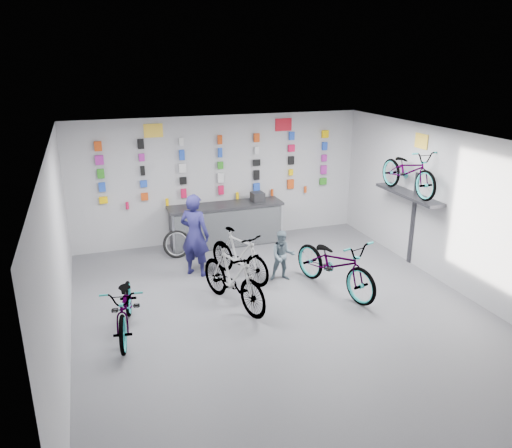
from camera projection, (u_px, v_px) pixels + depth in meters
name	position (u px, v px, depth m)	size (l,w,h in m)	color
floor	(281.00, 312.00, 8.77)	(8.00, 8.00, 0.00)	#4F4F54
ceiling	(285.00, 142.00, 7.81)	(8.00, 8.00, 0.00)	white
wall_back	(220.00, 179.00, 11.87)	(7.00, 7.00, 0.00)	#B0B0B2
wall_front	(442.00, 366.00, 4.71)	(7.00, 7.00, 0.00)	#B0B0B2
wall_left	(59.00, 259.00, 7.21)	(8.00, 8.00, 0.00)	#B0B0B2
wall_right	(455.00, 212.00, 9.38)	(8.00, 8.00, 0.00)	#B0B0B2
counter	(226.00, 225.00, 11.79)	(2.70, 0.66, 1.00)	black
merch_wall	(220.00, 168.00, 11.72)	(5.58, 0.08, 1.56)	#FFC600
wall_bracket	(409.00, 198.00, 10.41)	(0.39, 1.90, 2.00)	#333338
sign_left	(153.00, 131.00, 11.00)	(0.42, 0.02, 0.30)	yellow
sign_right	(283.00, 125.00, 11.96)	(0.42, 0.02, 0.30)	red
sign_side	(421.00, 141.00, 10.08)	(0.02, 0.40, 0.30)	yellow
bike_left	(126.00, 306.00, 7.99)	(0.63, 1.81, 0.95)	gray
bike_center	(233.00, 277.00, 8.84)	(0.53, 1.86, 1.12)	gray
bike_right	(335.00, 264.00, 9.44)	(0.73, 2.10, 1.10)	gray
bike_service	(239.00, 255.00, 9.97)	(0.48, 1.70, 1.02)	gray
bike_wall	(409.00, 171.00, 10.20)	(0.63, 1.80, 0.95)	gray
clerk	(195.00, 235.00, 10.05)	(0.62, 0.41, 1.71)	#1B194B
customer	(283.00, 256.00, 9.91)	(0.50, 0.39, 1.03)	slate
spare_wheel	(177.00, 244.00, 11.12)	(0.66, 0.33, 0.63)	black
register	(258.00, 197.00, 11.84)	(0.28, 0.30, 0.22)	black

